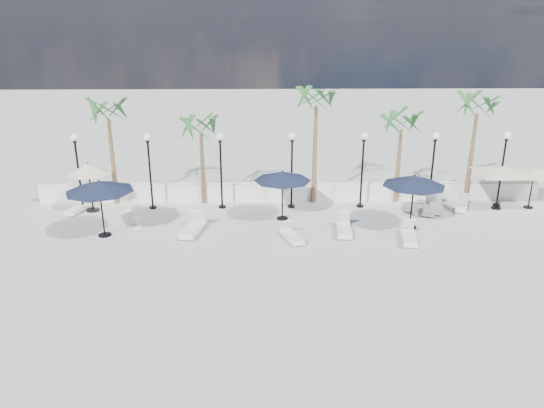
{
  "coord_description": "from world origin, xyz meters",
  "views": [
    {
      "loc": [
        -1.47,
        -18.68,
        9.35
      ],
      "look_at": [
        -1.05,
        2.87,
        1.5
      ],
      "focal_mm": 35.0,
      "sensor_mm": 36.0,
      "label": 1
    }
  ],
  "objects_px": {
    "lounger_4": "(409,236)",
    "lounger_3": "(344,228)",
    "lounger_0": "(193,228)",
    "lounger_1": "(78,208)",
    "lounger_6": "(430,208)",
    "lounger_7": "(462,205)",
    "parasol_navy_right": "(414,181)",
    "parasol_navy_mid": "(283,176)",
    "parasol_navy_left": "(99,187)",
    "parasol_cream_small": "(88,169)",
    "lounger_5": "(436,205)",
    "lounger_2": "(292,236)",
    "parasol_cream_sq_a": "(502,167)",
    "parasol_cream_sq_b": "(535,169)"
  },
  "relations": [
    {
      "from": "lounger_4",
      "to": "parasol_navy_left",
      "type": "relative_size",
      "value": 0.66
    },
    {
      "from": "lounger_5",
      "to": "lounger_6",
      "type": "distance_m",
      "value": 0.51
    },
    {
      "from": "lounger_0",
      "to": "lounger_6",
      "type": "relative_size",
      "value": 1.13
    },
    {
      "from": "lounger_0",
      "to": "lounger_4",
      "type": "distance_m",
      "value": 9.5
    },
    {
      "from": "lounger_0",
      "to": "lounger_2",
      "type": "height_order",
      "value": "lounger_0"
    },
    {
      "from": "lounger_2",
      "to": "parasol_cream_small",
      "type": "bearing_deg",
      "value": 139.61
    },
    {
      "from": "lounger_1",
      "to": "lounger_6",
      "type": "bearing_deg",
      "value": 15.78
    },
    {
      "from": "lounger_4",
      "to": "lounger_5",
      "type": "height_order",
      "value": "lounger_5"
    },
    {
      "from": "lounger_2",
      "to": "parasol_cream_sq_a",
      "type": "relative_size",
      "value": 0.37
    },
    {
      "from": "lounger_3",
      "to": "lounger_6",
      "type": "xyz_separation_m",
      "value": [
        4.61,
        2.51,
        -0.02
      ]
    },
    {
      "from": "lounger_0",
      "to": "lounger_3",
      "type": "height_order",
      "value": "lounger_0"
    },
    {
      "from": "lounger_6",
      "to": "lounger_7",
      "type": "relative_size",
      "value": 1.09
    },
    {
      "from": "parasol_cream_sq_a",
      "to": "lounger_6",
      "type": "bearing_deg",
      "value": -172.52
    },
    {
      "from": "lounger_4",
      "to": "parasol_cream_small",
      "type": "bearing_deg",
      "value": 173.86
    },
    {
      "from": "lounger_6",
      "to": "parasol_navy_right",
      "type": "bearing_deg",
      "value": -106.63
    },
    {
      "from": "lounger_6",
      "to": "parasol_cream_sq_a",
      "type": "bearing_deg",
      "value": 28.34
    },
    {
      "from": "lounger_0",
      "to": "parasol_navy_right",
      "type": "relative_size",
      "value": 0.75
    },
    {
      "from": "lounger_0",
      "to": "lounger_4",
      "type": "bearing_deg",
      "value": 5.41
    },
    {
      "from": "parasol_cream_sq_b",
      "to": "lounger_5",
      "type": "bearing_deg",
      "value": -177.29
    },
    {
      "from": "lounger_4",
      "to": "parasol_cream_sq_a",
      "type": "relative_size",
      "value": 0.4
    },
    {
      "from": "lounger_4",
      "to": "lounger_3",
      "type": "bearing_deg",
      "value": 169.81
    },
    {
      "from": "lounger_4",
      "to": "lounger_5",
      "type": "bearing_deg",
      "value": 67.17
    },
    {
      "from": "lounger_4",
      "to": "lounger_7",
      "type": "bearing_deg",
      "value": 55.06
    },
    {
      "from": "parasol_cream_small",
      "to": "parasol_cream_sq_a",
      "type": "bearing_deg",
      "value": -0.22
    },
    {
      "from": "parasol_navy_right",
      "to": "parasol_cream_small",
      "type": "xyz_separation_m",
      "value": [
        -15.22,
        2.48,
        -0.1
      ]
    },
    {
      "from": "lounger_5",
      "to": "parasol_cream_sq_a",
      "type": "xyz_separation_m",
      "value": [
        3.12,
        0.14,
        1.93
      ]
    },
    {
      "from": "lounger_1",
      "to": "lounger_7",
      "type": "relative_size",
      "value": 1.0
    },
    {
      "from": "lounger_0",
      "to": "lounger_1",
      "type": "xyz_separation_m",
      "value": [
        -6.0,
        2.82,
        -0.05
      ]
    },
    {
      "from": "lounger_5",
      "to": "parasol_cream_small",
      "type": "height_order",
      "value": "parasol_cream_small"
    },
    {
      "from": "lounger_3",
      "to": "parasol_navy_right",
      "type": "distance_m",
      "value": 3.75
    },
    {
      "from": "lounger_0",
      "to": "parasol_cream_sq_a",
      "type": "xyz_separation_m",
      "value": [
        14.89,
        2.89,
        1.93
      ]
    },
    {
      "from": "lounger_5",
      "to": "lounger_6",
      "type": "bearing_deg",
      "value": -124.18
    },
    {
      "from": "lounger_1",
      "to": "lounger_2",
      "type": "height_order",
      "value": "lounger_2"
    },
    {
      "from": "lounger_6",
      "to": "parasol_navy_left",
      "type": "bearing_deg",
      "value": -149.44
    },
    {
      "from": "parasol_navy_right",
      "to": "parasol_cream_small",
      "type": "distance_m",
      "value": 15.42
    },
    {
      "from": "parasol_navy_mid",
      "to": "lounger_5",
      "type": "bearing_deg",
      "value": 7.82
    },
    {
      "from": "lounger_1",
      "to": "lounger_4",
      "type": "distance_m",
      "value": 15.91
    },
    {
      "from": "lounger_0",
      "to": "lounger_4",
      "type": "xyz_separation_m",
      "value": [
        9.44,
        -1.01,
        -0.02
      ]
    },
    {
      "from": "parasol_navy_right",
      "to": "lounger_2",
      "type": "bearing_deg",
      "value": -166.39
    },
    {
      "from": "lounger_5",
      "to": "lounger_7",
      "type": "bearing_deg",
      "value": 19.86
    },
    {
      "from": "lounger_3",
      "to": "parasol_navy_mid",
      "type": "relative_size",
      "value": 0.74
    },
    {
      "from": "lounger_1",
      "to": "parasol_navy_right",
      "type": "bearing_deg",
      "value": 8.74
    },
    {
      "from": "lounger_3",
      "to": "parasol_cream_sq_a",
      "type": "distance_m",
      "value": 8.87
    },
    {
      "from": "lounger_6",
      "to": "lounger_7",
      "type": "distance_m",
      "value": 1.8
    },
    {
      "from": "parasol_cream_sq_b",
      "to": "lounger_6",
      "type": "bearing_deg",
      "value": -173.97
    },
    {
      "from": "lounger_1",
      "to": "lounger_6",
      "type": "distance_m",
      "value": 17.38
    },
    {
      "from": "lounger_3",
      "to": "lounger_5",
      "type": "xyz_separation_m",
      "value": [
        5.01,
        2.83,
        0.01
      ]
    },
    {
      "from": "parasol_navy_mid",
      "to": "parasol_cream_small",
      "type": "relative_size",
      "value": 1.08
    },
    {
      "from": "parasol_navy_mid",
      "to": "parasol_cream_small",
      "type": "xyz_separation_m",
      "value": [
        -9.39,
        1.28,
        0.01
      ]
    },
    {
      "from": "lounger_2",
      "to": "lounger_4",
      "type": "height_order",
      "value": "lounger_4"
    }
  ]
}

